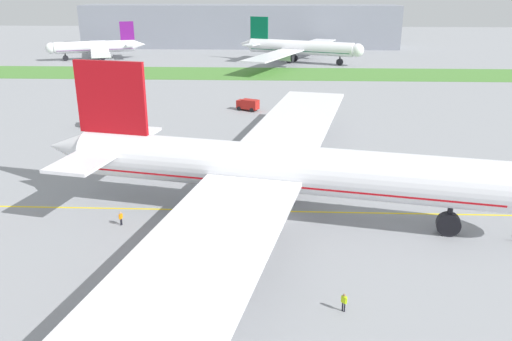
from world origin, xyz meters
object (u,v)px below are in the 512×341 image
(airliner_foreground, at_px, (273,169))
(service_truck_fuel_bowser, at_px, (96,118))
(service_truck_baggage_loader, at_px, (248,104))
(parked_airliner_far_centre, at_px, (299,48))
(ground_crew_wingwalker_port, at_px, (344,301))
(parked_airliner_far_left, at_px, (97,47))
(ground_crew_marshaller_front, at_px, (121,217))

(airliner_foreground, bearing_deg, service_truck_fuel_bowser, 130.97)
(airliner_foreground, relative_size, service_truck_baggage_loader, 18.29)
(service_truck_fuel_bowser, height_order, parked_airliner_far_centre, parked_airliner_far_centre)
(ground_crew_wingwalker_port, relative_size, parked_airliner_far_centre, 0.02)
(service_truck_fuel_bowser, bearing_deg, airliner_foreground, -49.03)
(parked_airliner_far_left, bearing_deg, service_truck_fuel_bowser, -71.59)
(ground_crew_wingwalker_port, bearing_deg, parked_airliner_far_centre, 89.54)
(ground_crew_marshaller_front, distance_m, parked_airliner_far_left, 146.84)
(ground_crew_marshaller_front, bearing_deg, parked_airliner_far_centre, 79.40)
(ground_crew_wingwalker_port, height_order, ground_crew_marshaller_front, ground_crew_wingwalker_port)
(service_truck_fuel_bowser, bearing_deg, parked_airliner_far_centre, 64.53)
(airliner_foreground, xyz_separation_m, service_truck_fuel_bowser, (-35.11, 40.43, -4.34))
(ground_crew_wingwalker_port, bearing_deg, airliner_foreground, 108.42)
(ground_crew_wingwalker_port, height_order, parked_airliner_far_left, parked_airliner_far_left)
(airliner_foreground, bearing_deg, service_truck_baggage_loader, 96.31)
(airliner_foreground, height_order, ground_crew_wingwalker_port, airliner_foreground)
(ground_crew_marshaller_front, height_order, service_truck_baggage_loader, service_truck_baggage_loader)
(service_truck_baggage_loader, distance_m, parked_airliner_far_centre, 76.10)
(ground_crew_marshaller_front, xyz_separation_m, service_truck_baggage_loader, (11.30, 58.35, 0.38))
(service_truck_baggage_loader, height_order, parked_airliner_far_centre, parked_airliner_far_centre)
(ground_crew_wingwalker_port, xyz_separation_m, service_truck_fuel_bowser, (-41.43, 59.40, 0.65))
(ground_crew_marshaller_front, bearing_deg, service_truck_baggage_loader, 79.04)
(ground_crew_marshaller_front, bearing_deg, parked_airliner_far_left, 109.59)
(ground_crew_marshaller_front, relative_size, parked_airliner_far_left, 0.03)
(airliner_foreground, height_order, ground_crew_marshaller_front, airliner_foreground)
(service_truck_fuel_bowser, bearing_deg, ground_crew_wingwalker_port, -55.11)
(ground_crew_marshaller_front, xyz_separation_m, parked_airliner_far_centre, (24.91, 133.12, 4.25))
(ground_crew_marshaller_front, distance_m, service_truck_baggage_loader, 59.43)
(ground_crew_wingwalker_port, xyz_separation_m, parked_airliner_far_centre, (1.20, 148.87, 4.21))
(airliner_foreground, xyz_separation_m, ground_crew_marshaller_front, (-17.40, -3.22, -5.04))
(service_truck_baggage_loader, relative_size, parked_airliner_far_centre, 0.07)
(ground_crew_wingwalker_port, bearing_deg, service_truck_baggage_loader, 99.52)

